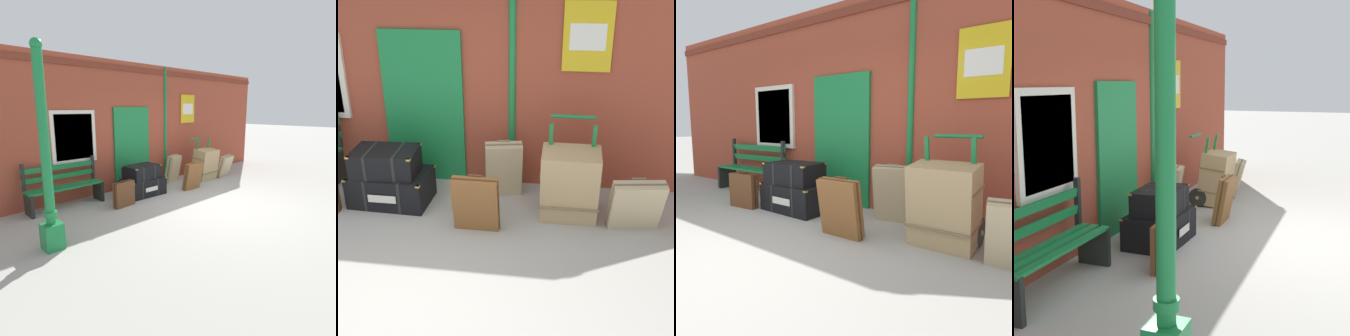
{
  "view_description": "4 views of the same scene",
  "coord_description": "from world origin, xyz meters",
  "views": [
    {
      "loc": [
        -4.92,
        -3.58,
        2.07
      ],
      "look_at": [
        0.23,
        1.72,
        0.53
      ],
      "focal_mm": 30.73,
      "sensor_mm": 36.0,
      "label": 1
    },
    {
      "loc": [
        1.55,
        -3.26,
        2.93
      ],
      "look_at": [
        0.82,
        1.84,
        0.5
      ],
      "focal_mm": 48.09,
      "sensor_mm": 36.0,
      "label": 2
    },
    {
      "loc": [
        2.73,
        -1.67,
        1.32
      ],
      "look_at": [
        0.04,
        1.94,
        0.69
      ],
      "focal_mm": 33.7,
      "sensor_mm": 36.0,
      "label": 3
    },
    {
      "loc": [
        -6.34,
        -0.72,
        2.07
      ],
      "look_at": [
        0.83,
        1.93,
        0.74
      ],
      "focal_mm": 52.18,
      "sensor_mm": 36.0,
      "label": 4
    }
  ],
  "objects": [
    {
      "name": "suitcase_caramel",
      "position": [
        0.76,
        2.06,
        0.39
      ],
      "size": [
        0.53,
        0.4,
        0.79
      ],
      "color": "tan",
      "rests_on": "ground"
    },
    {
      "name": "steamer_trunk_base",
      "position": [
        -0.67,
        1.68,
        0.21
      ],
      "size": [
        1.03,
        0.68,
        0.43
      ],
      "color": "black",
      "rests_on": "ground"
    },
    {
      "name": "large_brown_trunk",
      "position": [
        1.63,
        1.59,
        0.46
      ],
      "size": [
        0.7,
        0.53,
        0.92
      ],
      "color": "tan",
      "rests_on": "ground"
    },
    {
      "name": "porters_trolley",
      "position": [
        1.63,
        1.76,
        0.27
      ],
      "size": [
        0.71,
        0.57,
        1.2
      ],
      "color": "black",
      "rests_on": "ground"
    },
    {
      "name": "lamp_post",
      "position": [
        -3.38,
        0.49,
        1.13
      ],
      "size": [
        0.28,
        0.28,
        2.98
      ],
      "color": "#197A3D",
      "rests_on": "ground"
    },
    {
      "name": "steamer_trunk_middle",
      "position": [
        -0.7,
        1.67,
        0.58
      ],
      "size": [
        0.84,
        0.59,
        0.33
      ],
      "color": "black",
      "rests_on": "steamer_trunk_base"
    },
    {
      "name": "brick_facade",
      "position": [
        -0.02,
        2.6,
        1.6
      ],
      "size": [
        10.4,
        0.35,
        3.2
      ],
      "color": "#9E422D",
      "rests_on": "ground"
    },
    {
      "name": "suitcase_charcoal",
      "position": [
        2.4,
        1.42,
        0.33
      ],
      "size": [
        0.63,
        0.41,
        0.67
      ],
      "color": "tan",
      "rests_on": "ground"
    },
    {
      "name": "platform_bench",
      "position": [
        -2.4,
        2.16,
        0.44
      ],
      "size": [
        1.6,
        0.43,
        1.01
      ],
      "color": "#197A3D",
      "rests_on": "ground"
    },
    {
      "name": "ground_plane",
      "position": [
        0.0,
        0.0,
        0.0
      ],
      "size": [
        60.0,
        60.0,
        0.0
      ],
      "primitive_type": "plane",
      "color": "#A3A099"
    },
    {
      "name": "suitcase_slate",
      "position": [
        -1.49,
        1.31,
        0.27
      ],
      "size": [
        0.51,
        0.19,
        0.58
      ],
      "color": "brown",
      "rests_on": "ground"
    },
    {
      "name": "suitcase_cream",
      "position": [
        0.57,
        1.16,
        0.35
      ],
      "size": [
        0.54,
        0.26,
        0.72
      ],
      "color": "brown",
      "rests_on": "ground"
    }
  ]
}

